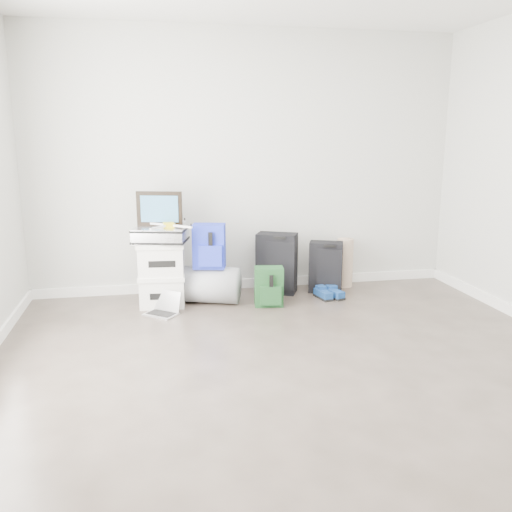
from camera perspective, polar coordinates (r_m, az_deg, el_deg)
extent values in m
plane|color=#393129|center=(3.69, 6.08, -13.93)|extent=(5.00, 5.00, 0.00)
cube|color=beige|center=(5.73, -1.01, 9.76)|extent=(4.50, 0.02, 2.70)
cube|color=white|center=(5.94, -0.94, -2.88)|extent=(4.50, 0.02, 0.10)
cube|color=white|center=(5.40, -9.79, -3.70)|extent=(0.45, 0.38, 0.27)
cube|color=white|center=(5.36, -9.85, -2.08)|extent=(0.47, 0.40, 0.04)
cube|color=white|center=(5.32, -9.92, -0.43)|extent=(0.45, 0.38, 0.27)
cube|color=white|center=(5.29, -9.98, 1.24)|extent=(0.47, 0.40, 0.04)
cube|color=#B2B2B7|center=(5.27, -10.02, 2.22)|extent=(0.56, 0.47, 0.14)
cube|color=black|center=(5.33, -10.14, 4.92)|extent=(0.44, 0.15, 0.33)
cube|color=#22528A|center=(5.31, -10.14, 4.90)|extent=(0.36, 0.11, 0.26)
cube|color=yellow|center=(5.23, -9.18, 3.23)|extent=(0.10, 0.10, 0.05)
cube|color=white|center=(5.34, -8.29, 3.45)|extent=(0.19, 0.22, 0.02)
cube|color=white|center=(5.32, -10.33, 3.34)|extent=(0.22, 0.19, 0.02)
cube|color=white|center=(5.13, -10.10, 3.01)|extent=(0.19, 0.22, 0.02)
cube|color=white|center=(5.15, -7.99, 3.13)|extent=(0.22, 0.19, 0.02)
cylinder|color=gray|center=(5.41, -4.90, -3.03)|extent=(0.67, 0.54, 0.36)
cube|color=#1B21B1|center=(5.30, -4.95, 1.05)|extent=(0.34, 0.25, 0.43)
cube|color=#1B21B1|center=(5.22, -4.82, 0.03)|extent=(0.24, 0.11, 0.21)
cube|color=black|center=(5.71, 2.20, -0.76)|extent=(0.47, 0.39, 0.63)
cube|color=black|center=(5.58, 2.51, -1.07)|extent=(0.29, 0.16, 0.51)
cube|color=black|center=(5.52, 2.52, 1.93)|extent=(0.12, 0.07, 0.03)
cube|color=#163E1B|center=(5.29, 1.36, -3.23)|extent=(0.30, 0.20, 0.39)
cube|color=#163E1B|center=(5.22, 1.57, -4.19)|extent=(0.21, 0.08, 0.18)
cube|color=black|center=(5.78, 7.35, -1.16)|extent=(0.39, 0.31, 0.54)
cube|color=black|center=(5.67, 7.70, -1.43)|extent=(0.25, 0.12, 0.43)
cube|color=black|center=(5.62, 7.76, 1.05)|extent=(0.12, 0.07, 0.02)
cube|color=black|center=(5.60, 7.08, -4.34)|extent=(0.15, 0.27, 0.02)
cube|color=#1C5CA9|center=(5.59, 7.09, -3.92)|extent=(0.14, 0.26, 0.06)
cube|color=black|center=(5.64, 8.18, -4.26)|extent=(0.19, 0.27, 0.02)
cube|color=#1C5CA9|center=(5.63, 8.19, -3.85)|extent=(0.18, 0.26, 0.06)
cylinder|color=tan|center=(6.03, 9.34, -0.69)|extent=(0.17, 0.17, 0.53)
cube|color=silver|center=(5.15, -9.97, -6.06)|extent=(0.36, 0.34, 0.01)
cube|color=black|center=(5.15, -9.97, -5.97)|extent=(0.28, 0.27, 0.00)
cube|color=black|center=(5.19, -9.33, -4.65)|extent=(0.24, 0.19, 0.20)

